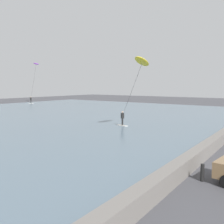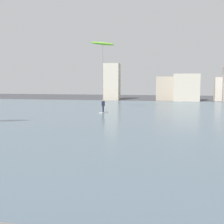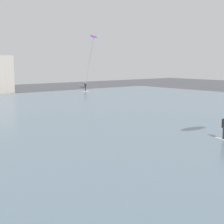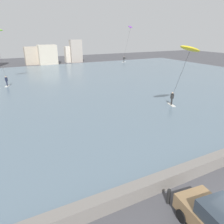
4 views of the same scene
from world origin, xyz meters
TOP-DOWN VIEW (x-y plane):
  - water_bay at (0.00, 30.63)m, footprint 84.00×52.00m
  - kitesurfer_purple at (25.63, 52.29)m, footprint 3.69×3.44m

SIDE VIEW (x-z plane):
  - water_bay at x=0.00m, z-range 0.00..0.10m
  - kitesurfer_purple at x=25.63m, z-range 3.98..14.43m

